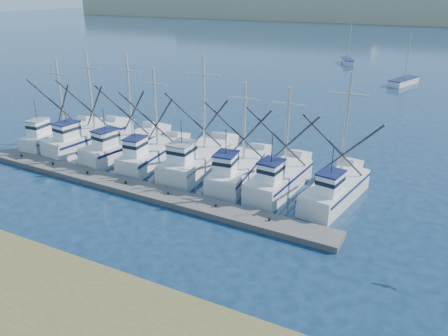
# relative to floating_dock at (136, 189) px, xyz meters

# --- Properties ---
(ground) EXTENTS (500.00, 500.00, 0.00)m
(ground) POSITION_rel_floating_dock_xyz_m (8.87, -5.37, -0.21)
(ground) COLOR #0C2237
(ground) RESTS_ON ground
(floating_dock) EXTENTS (31.53, 3.13, 0.42)m
(floating_dock) POSITION_rel_floating_dock_xyz_m (0.00, 0.00, 0.00)
(floating_dock) COLOR #5C5752
(floating_dock) RESTS_ON ground
(dune_ridge) EXTENTS (360.00, 60.00, 10.00)m
(dune_ridge) POSITION_rel_floating_dock_xyz_m (8.87, 204.63, 4.79)
(dune_ridge) COLOR tan
(dune_ridge) RESTS_ON ground
(trawler_fleet) EXTENTS (30.56, 8.64, 9.47)m
(trawler_fleet) POSITION_rel_floating_dock_xyz_m (-0.10, 5.02, 0.78)
(trawler_fleet) COLOR silver
(trawler_fleet) RESTS_ON ground
(sailboat_near) EXTENTS (4.09, 7.08, 8.10)m
(sailboat_near) POSITION_rel_floating_dock_xyz_m (13.65, 51.16, 0.28)
(sailboat_near) COLOR silver
(sailboat_near) RESTS_ON ground
(sailboat_far) EXTENTS (3.70, 6.46, 8.10)m
(sailboat_far) POSITION_rel_floating_dock_xyz_m (1.10, 67.97, 0.28)
(sailboat_far) COLOR silver
(sailboat_far) RESTS_ON ground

